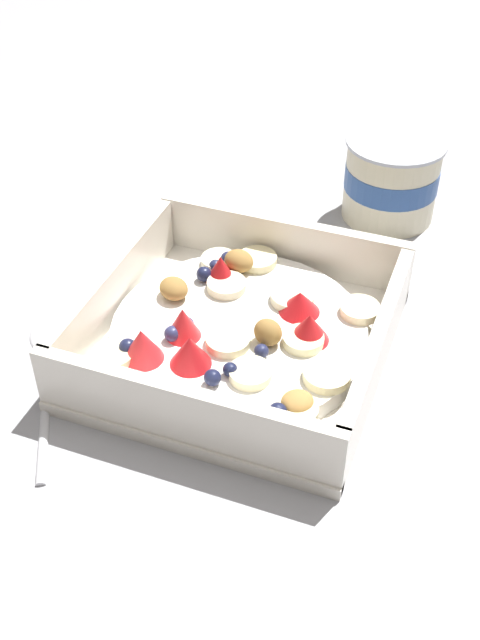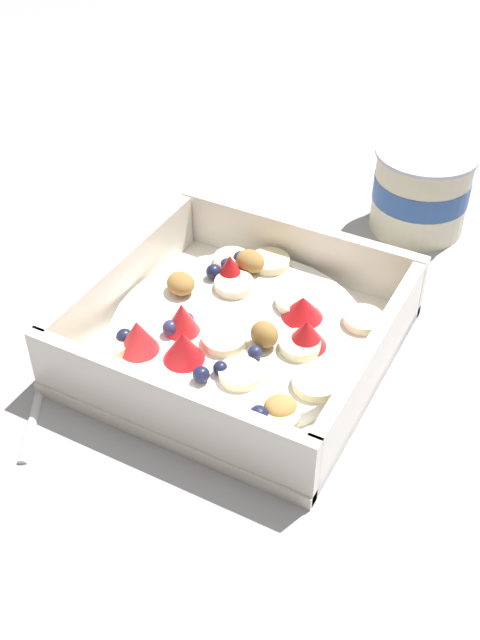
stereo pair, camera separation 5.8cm
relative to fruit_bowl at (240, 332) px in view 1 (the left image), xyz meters
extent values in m
plane|color=#9E9EA3|center=(0.02, 0.00, -0.02)|extent=(2.40, 2.40, 0.00)
cube|color=white|center=(0.00, 0.00, -0.01)|extent=(0.22, 0.22, 0.01)
cube|color=white|center=(0.00, -0.10, 0.01)|extent=(0.22, 0.01, 0.06)
cube|color=white|center=(0.00, 0.10, 0.01)|extent=(0.22, 0.01, 0.06)
cube|color=white|center=(-0.10, 0.00, 0.01)|extent=(0.01, 0.20, 0.06)
cube|color=white|center=(0.10, 0.00, 0.01)|extent=(0.01, 0.20, 0.06)
cylinder|color=white|center=(0.00, 0.00, 0.00)|extent=(0.19, 0.19, 0.01)
cylinder|color=#F7EFC6|center=(0.03, 0.04, 0.01)|extent=(0.04, 0.04, 0.01)
cylinder|color=#F7EFC6|center=(-0.04, 0.07, 0.01)|extent=(0.03, 0.03, 0.01)
cylinder|color=#F7EFC6|center=(-0.03, 0.04, 0.01)|extent=(0.04, 0.04, 0.01)
cylinder|color=beige|center=(-0.01, 0.08, 0.01)|extent=(0.03, 0.03, 0.01)
cylinder|color=#F4EAB7|center=(0.03, -0.05, 0.01)|extent=(0.04, 0.04, 0.01)
cylinder|color=#F4EAB7|center=(0.05, -0.01, 0.01)|extent=(0.04, 0.04, 0.01)
cylinder|color=#F4EAB7|center=(0.00, -0.02, 0.01)|extent=(0.04, 0.04, 0.01)
cylinder|color=#F4EAB7|center=(0.07, -0.07, 0.01)|extent=(0.03, 0.03, 0.01)
cylinder|color=beige|center=(-0.07, -0.06, 0.01)|extent=(0.04, 0.04, 0.01)
cylinder|color=#F4EAB7|center=(0.08, 0.05, 0.01)|extent=(0.04, 0.04, 0.01)
cylinder|color=#F4EAB7|center=(0.08, -0.03, 0.01)|extent=(0.04, 0.04, 0.01)
cone|color=red|center=(0.05, 0.00, 0.02)|extent=(0.04, 0.04, 0.02)
cone|color=red|center=(-0.02, -0.05, 0.02)|extent=(0.04, 0.04, 0.02)
cone|color=red|center=(-0.03, -0.02, 0.02)|extent=(0.03, 0.03, 0.03)
cone|color=red|center=(-0.03, 0.05, 0.02)|extent=(0.03, 0.03, 0.02)
cone|color=red|center=(0.04, 0.03, 0.01)|extent=(0.04, 0.04, 0.02)
cone|color=red|center=(-0.05, -0.06, 0.02)|extent=(0.04, 0.04, 0.03)
sphere|color=#191E3D|center=(0.00, -0.06, 0.01)|extent=(0.01, 0.01, 0.01)
sphere|color=navy|center=(-0.04, -0.03, 0.01)|extent=(0.01, 0.01, 0.01)
sphere|color=#23284C|center=(-0.04, 0.06, 0.01)|extent=(0.01, 0.01, 0.01)
sphere|color=#191E3D|center=(0.01, -0.05, 0.01)|extent=(0.01, 0.01, 0.01)
sphere|color=#191E3D|center=(-0.06, -0.06, 0.01)|extent=(0.01, 0.01, 0.01)
sphere|color=navy|center=(-0.04, -0.02, 0.01)|extent=(0.01, 0.01, 0.01)
sphere|color=#191E3D|center=(-0.05, 0.04, 0.01)|extent=(0.01, 0.01, 0.01)
sphere|color=#191E3D|center=(0.06, -0.08, 0.01)|extent=(0.01, 0.01, 0.01)
sphere|color=#23284C|center=(-0.04, 0.07, 0.01)|extent=(0.01, 0.01, 0.01)
sphere|color=#23284C|center=(0.03, -0.03, 0.01)|extent=(0.01, 0.01, 0.01)
ellipsoid|color=olive|center=(-0.03, 0.07, 0.01)|extent=(0.03, 0.03, 0.02)
ellipsoid|color=olive|center=(0.03, -0.01, 0.02)|extent=(0.03, 0.03, 0.02)
ellipsoid|color=olive|center=(-0.06, 0.02, 0.01)|extent=(0.03, 0.03, 0.02)
ellipsoid|color=#AD7F42|center=(0.07, -0.06, 0.01)|extent=(0.03, 0.03, 0.01)
ellipsoid|color=silver|center=(-0.15, -0.03, -0.01)|extent=(0.05, 0.06, 0.01)
cylinder|color=silver|center=(-0.10, -0.11, -0.02)|extent=(0.07, 0.11, 0.01)
cylinder|color=beige|center=(0.06, 0.23, 0.02)|extent=(0.09, 0.09, 0.07)
cylinder|color=#2D5193|center=(0.06, 0.23, 0.02)|extent=(0.09, 0.09, 0.02)
cylinder|color=#B7BCC6|center=(0.06, 0.23, 0.06)|extent=(0.09, 0.09, 0.00)
camera|label=1|loc=(0.15, -0.41, 0.38)|focal=43.63mm
camera|label=2|loc=(0.21, -0.39, 0.38)|focal=43.63mm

